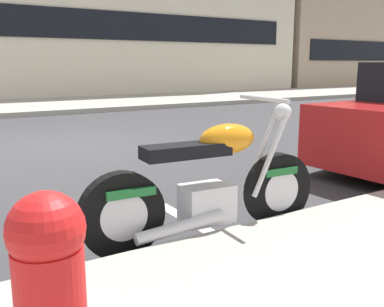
# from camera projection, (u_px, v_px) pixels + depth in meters

# --- Properties ---
(ground_plane) EXTENTS (260.00, 260.00, 0.00)m
(ground_plane) POSITION_uv_depth(u_px,v_px,m) (58.00, 147.00, 7.41)
(ground_plane) COLOR #333335
(sidewalk_far_curb) EXTENTS (120.00, 5.00, 0.14)m
(sidewalk_far_curb) POSITION_uv_depth(u_px,v_px,m) (283.00, 94.00, 19.62)
(sidewalk_far_curb) COLOR gray
(sidewalk_far_curb) RESTS_ON ground
(parking_stall_stripe) EXTENTS (0.12, 2.20, 0.01)m
(parking_stall_stripe) POSITION_uv_depth(u_px,v_px,m) (183.00, 217.00, 4.01)
(parking_stall_stripe) COLOR silver
(parking_stall_stripe) RESTS_ON ground
(parked_motorcycle) EXTENTS (2.03, 0.62, 1.11)m
(parked_motorcycle) POSITION_uv_depth(u_px,v_px,m) (210.00, 187.00, 3.44)
(parked_motorcycle) COLOR black
(parked_motorcycle) RESTS_ON ground
(townhouse_far_uphill) EXTENTS (9.86, 8.77, 9.57)m
(townhouse_far_uphill) POSITION_uv_depth(u_px,v_px,m) (307.00, 10.00, 28.43)
(townhouse_far_uphill) COLOR tan
(townhouse_far_uphill) RESTS_ON ground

